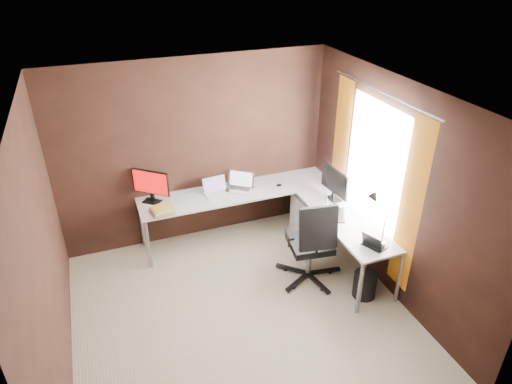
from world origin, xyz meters
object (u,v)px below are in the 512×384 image
laptop_black_big (332,212)px  desk_lamp (377,213)px  monitor_left (151,184)px  monitor_right (335,183)px  drawer_pedestal (311,217)px  wastebasket (365,285)px  laptop_white (216,190)px  office_chair (310,257)px  laptop_black_small (373,244)px  laptop_silver (240,186)px  book_stack (162,210)px

laptop_black_big → desk_lamp: desk_lamp is taller
desk_lamp → monitor_left: bearing=117.7°
laptop_black_big → monitor_right: bearing=-4.3°
drawer_pedestal → wastebasket: 1.35m
laptop_white → office_chair: size_ratio=0.30×
laptop_white → wastebasket: size_ratio=1.07×
laptop_black_small → laptop_black_big: bearing=-15.6°
laptop_silver → wastebasket: 2.07m
monitor_right → desk_lamp: size_ratio=0.82×
monitor_left → book_stack: size_ratio=1.43×
book_stack → laptop_silver: bearing=12.5°
drawer_pedestal → monitor_left: monitor_left is taller
drawer_pedestal → laptop_black_big: (-0.07, -0.64, 0.48)m
laptop_silver → drawer_pedestal: bearing=13.1°
monitor_right → office_chair: bearing=127.2°
drawer_pedestal → book_stack: (-2.01, 0.15, 0.47)m
monitor_right → desk_lamp: bearing=169.7°
drawer_pedestal → book_stack: 2.07m
drawer_pedestal → monitor_left: bearing=167.1°
drawer_pedestal → monitor_right: size_ratio=1.12×
laptop_white → laptop_black_big: laptop_black_big is taller
monitor_left → monitor_right: size_ratio=0.82×
laptop_black_small → wastebasket: size_ratio=0.95×
laptop_white → laptop_black_big: size_ratio=0.80×
laptop_silver → office_chair: (0.47, -1.23, -0.45)m
laptop_black_big → laptop_black_small: size_ratio=1.40×
book_stack → wastebasket: size_ratio=0.99×
drawer_pedestal → laptop_silver: bearing=156.5°
laptop_black_big → laptop_black_small: (0.11, -0.74, -0.01)m
laptop_silver → laptop_black_big: size_ratio=1.04×
laptop_white → monitor_right: bearing=-32.2°
desk_lamp → office_chair: desk_lamp is taller
monitor_left → desk_lamp: (2.12, -1.82, 0.16)m
monitor_right → book_stack: size_ratio=1.73×
book_stack → office_chair: (1.57, -0.99, -0.44)m
monitor_right → laptop_silver: (-1.04, 0.70, -0.20)m
desk_lamp → monitor_right: bearing=63.7°
book_stack → drawer_pedestal: bearing=-4.3°
desk_lamp → laptop_black_small: bearing=-133.0°
monitor_left → desk_lamp: size_ratio=0.68×
monitor_left → monitor_right: bearing=20.7°
laptop_black_big → laptop_black_small: 0.75m
monitor_right → drawer_pedestal: bearing=18.1°
book_stack → monitor_left: bearing=100.8°
laptop_white → desk_lamp: (1.30, -1.74, 0.36)m
drawer_pedestal → laptop_white: size_ratio=1.79×
laptop_black_big → laptop_black_small: laptop_black_big is taller
desk_lamp → laptop_black_big: bearing=78.0°
monitor_right → book_stack: bearing=72.3°
wastebasket → desk_lamp: bearing=-16.2°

